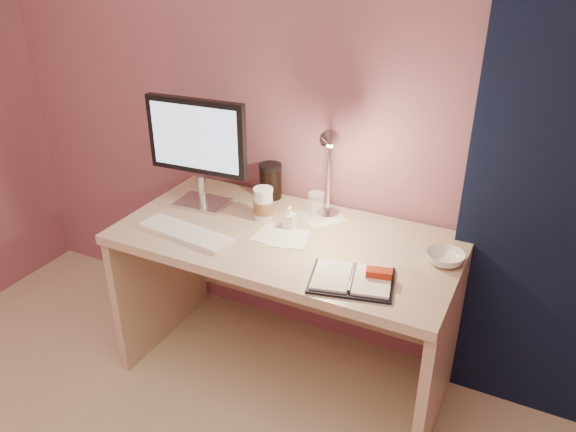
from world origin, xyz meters
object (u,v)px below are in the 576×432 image
at_px(desk, 294,273).
at_px(monitor, 198,143).
at_px(keyboard, 186,233).
at_px(lotion_bottle, 290,218).
at_px(desk_lamp, 310,163).
at_px(dark_jar, 271,183).
at_px(bowl, 445,258).
at_px(planner, 354,279).
at_px(coffee_cup, 263,204).
at_px(clear_cup, 316,207).

relative_size(desk, monitor, 2.85).
distance_m(monitor, keyboard, 0.40).
xyz_separation_m(lotion_bottle, desk_lamp, (0.05, 0.08, 0.23)).
bearing_deg(desk, dark_jar, 135.67).
height_order(keyboard, dark_jar, dark_jar).
distance_m(desk, lotion_bottle, 0.28).
height_order(desk, dark_jar, dark_jar).
xyz_separation_m(desk, lotion_bottle, (-0.01, -0.01, 0.28)).
distance_m(keyboard, bowl, 1.03).
bearing_deg(planner, monitor, 147.91).
height_order(desk, coffee_cup, coffee_cup).
xyz_separation_m(coffee_cup, clear_cup, (0.21, 0.08, -0.00)).
bearing_deg(planner, lotion_bottle, 132.70).
distance_m(keyboard, clear_cup, 0.56).
distance_m(desk, desk_lamp, 0.51).
bearing_deg(coffee_cup, bowl, -1.72).
bearing_deg(desk_lamp, lotion_bottle, -147.54).
bearing_deg(monitor, dark_jar, 37.44).
bearing_deg(dark_jar, planner, -39.53).
bearing_deg(desk_lamp, monitor, 163.86).
distance_m(monitor, clear_cup, 0.58).
bearing_deg(bowl, dark_jar, 165.22).
relative_size(desk, clear_cup, 11.28).
bearing_deg(desk_lamp, desk, -144.21).
bearing_deg(planner, coffee_cup, 137.61).
xyz_separation_m(desk, bowl, (0.63, -0.00, 0.25)).
bearing_deg(coffee_cup, planner, -28.97).
height_order(desk, monitor, monitor).
relative_size(bowl, desk_lamp, 0.33).
relative_size(planner, bowl, 2.33).
xyz_separation_m(bowl, dark_jar, (-0.86, 0.23, 0.05)).
relative_size(clear_cup, desk_lamp, 0.28).
bearing_deg(coffee_cup, monitor, -178.67).
height_order(monitor, desk_lamp, monitor).
bearing_deg(keyboard, desk, 40.69).
distance_m(bowl, lotion_bottle, 0.64).
xyz_separation_m(planner, coffee_cup, (-0.52, 0.29, 0.05)).
xyz_separation_m(desk, dark_jar, (-0.23, 0.22, 0.30)).
bearing_deg(keyboard, desk_lamp, 43.99).
xyz_separation_m(desk, planner, (0.37, -0.27, 0.24)).
distance_m(lotion_bottle, dark_jar, 0.32).
distance_m(planner, lotion_bottle, 0.46).
relative_size(keyboard, dark_jar, 2.89).
height_order(coffee_cup, bowl, coffee_cup).
distance_m(planner, clear_cup, 0.49).
xyz_separation_m(planner, lotion_bottle, (-0.38, 0.26, 0.04)).
relative_size(monitor, keyboard, 1.17).
distance_m(desk, coffee_cup, 0.33).
bearing_deg(bowl, clear_cup, 169.37).
bearing_deg(clear_cup, coffee_cup, -158.03).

